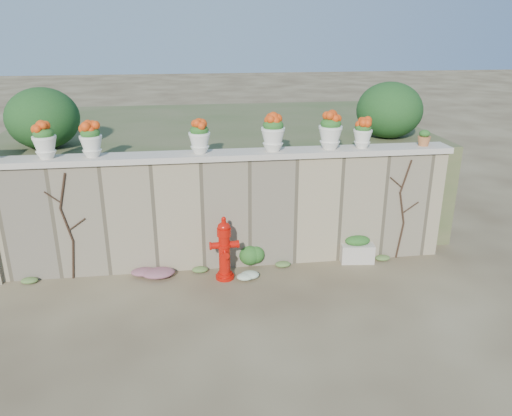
{
  "coord_description": "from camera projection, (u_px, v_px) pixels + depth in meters",
  "views": [
    {
      "loc": [
        -0.62,
        -6.51,
        4.15
      ],
      "look_at": [
        0.49,
        1.4,
        1.21
      ],
      "focal_mm": 35.0,
      "sensor_mm": 36.0,
      "label": 1
    }
  ],
  "objects": [
    {
      "name": "vine_right",
      "position": [
        403.0,
        208.0,
        9.11
      ],
      "size": [
        0.6,
        0.04,
        1.91
      ],
      "color": "black",
      "rests_on": "ground"
    },
    {
      "name": "vine_left",
      "position": [
        68.0,
        225.0,
        8.34
      ],
      "size": [
        0.6,
        0.04,
        1.91
      ],
      "color": "black",
      "rests_on": "ground"
    },
    {
      "name": "green_shrub",
      "position": [
        251.0,
        255.0,
        8.97
      ],
      "size": [
        0.54,
        0.49,
        0.51
      ],
      "primitive_type": "ellipsoid",
      "color": "#1E5119",
      "rests_on": "ground"
    },
    {
      "name": "urn_pot_5",
      "position": [
        363.0,
        133.0,
        8.74
      ],
      "size": [
        0.33,
        0.33,
        0.52
      ],
      "color": "silver",
      "rests_on": "wall_cap"
    },
    {
      "name": "urn_pot_3",
      "position": [
        273.0,
        132.0,
        8.51
      ],
      "size": [
        0.41,
        0.41,
        0.64
      ],
      "color": "silver",
      "rests_on": "wall_cap"
    },
    {
      "name": "back_shrub_left",
      "position": [
        43.0,
        118.0,
        9.05
      ],
      "size": [
        1.3,
        1.3,
        1.1
      ],
      "primitive_type": "ellipsoid",
      "color": "#143814",
      "rests_on": "raised_fill"
    },
    {
      "name": "stone_wall",
      "position": [
        226.0,
        212.0,
        8.89
      ],
      "size": [
        8.0,
        0.4,
        2.0
      ],
      "primitive_type": "cube",
      "color": "gray",
      "rests_on": "ground"
    },
    {
      "name": "ground",
      "position": [
        237.0,
        316.0,
        7.57
      ],
      "size": [
        80.0,
        80.0,
        0.0
      ],
      "primitive_type": "plane",
      "color": "#493824",
      "rests_on": "ground"
    },
    {
      "name": "terracotta_pot",
      "position": [
        424.0,
        139.0,
        8.94
      ],
      "size": [
        0.23,
        0.23,
        0.28
      ],
      "color": "#B06535",
      "rests_on": "wall_cap"
    },
    {
      "name": "back_shrub_right",
      "position": [
        389.0,
        110.0,
        9.92
      ],
      "size": [
        1.3,
        1.3,
        1.1
      ],
      "primitive_type": "ellipsoid",
      "color": "#143814",
      "rests_on": "raised_fill"
    },
    {
      "name": "planter_box",
      "position": [
        357.0,
        249.0,
        9.24
      ],
      "size": [
        0.64,
        0.42,
        0.5
      ],
      "rotation": [
        0.0,
        0.0,
        -0.12
      ],
      "color": "beige",
      "rests_on": "ground"
    },
    {
      "name": "urn_pot_1",
      "position": [
        91.0,
        140.0,
        8.13
      ],
      "size": [
        0.36,
        0.36,
        0.57
      ],
      "color": "silver",
      "rests_on": "wall_cap"
    },
    {
      "name": "fire_hydrant",
      "position": [
        224.0,
        248.0,
        8.49
      ],
      "size": [
        0.49,
        0.35,
        1.14
      ],
      "rotation": [
        0.0,
        0.0,
        0.04
      ],
      "color": "#B50F06",
      "rests_on": "ground"
    },
    {
      "name": "urn_pot_2",
      "position": [
        199.0,
        137.0,
        8.36
      ],
      "size": [
        0.36,
        0.36,
        0.57
      ],
      "color": "silver",
      "rests_on": "wall_cap"
    },
    {
      "name": "urn_pot_0",
      "position": [
        44.0,
        141.0,
        8.03
      ],
      "size": [
        0.38,
        0.38,
        0.59
      ],
      "color": "silver",
      "rests_on": "wall_cap"
    },
    {
      "name": "wall_cap",
      "position": [
        224.0,
        155.0,
        8.53
      ],
      "size": [
        8.1,
        0.52,
        0.1
      ],
      "primitive_type": "cube",
      "color": "beige",
      "rests_on": "stone_wall"
    },
    {
      "name": "urn_pot_4",
      "position": [
        330.0,
        131.0,
        8.64
      ],
      "size": [
        0.41,
        0.41,
        0.64
      ],
      "color": "silver",
      "rests_on": "wall_cap"
    },
    {
      "name": "white_flowers",
      "position": [
        246.0,
        276.0,
        8.59
      ],
      "size": [
        0.47,
        0.37,
        0.17
      ],
      "primitive_type": "ellipsoid",
      "color": "white",
      "rests_on": "ground"
    },
    {
      "name": "magenta_clump",
      "position": [
        153.0,
        272.0,
        8.67
      ],
      "size": [
        0.8,
        0.53,
        0.21
      ],
      "primitive_type": "ellipsoid",
      "color": "#B22376",
      "rests_on": "ground"
    },
    {
      "name": "raised_fill",
      "position": [
        215.0,
        165.0,
        11.87
      ],
      "size": [
        9.0,
        6.0,
        2.0
      ],
      "primitive_type": "cube",
      "color": "#384C23",
      "rests_on": "ground"
    }
  ]
}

